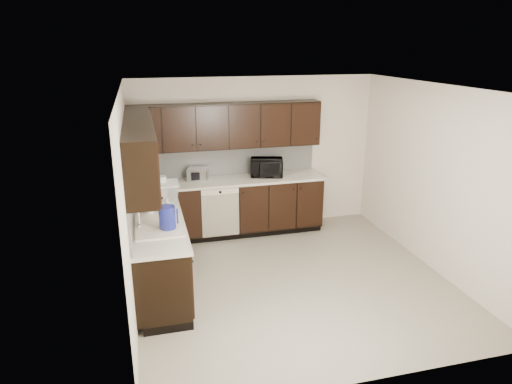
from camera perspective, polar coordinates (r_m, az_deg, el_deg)
floor at (r=6.20m, az=4.50°, el=-10.83°), size 4.00×4.00×0.00m
ceiling at (r=5.45m, az=5.16°, el=12.84°), size 4.00×4.00×0.00m
wall_back at (r=7.55m, az=-0.14°, el=4.77°), size 4.00×0.02×2.50m
wall_left at (r=5.41m, az=-15.66°, el=-1.40°), size 0.02×4.00×2.50m
wall_right at (r=6.61m, az=21.44°, el=1.54°), size 0.02×4.00×2.50m
wall_front at (r=4.00m, az=14.23°, el=-8.36°), size 4.00×0.02×2.50m
lower_cabinets at (r=6.79m, az=-6.55°, el=-4.35°), size 3.00×2.80×0.90m
countertop at (r=6.61m, az=-6.72°, el=-0.30°), size 3.03×2.83×0.04m
backsplash at (r=6.71m, az=-8.83°, el=2.22°), size 3.00×2.80×0.48m
upper_cabinets at (r=6.48m, az=-7.95°, el=7.05°), size 3.00×2.80×0.70m
dishwasher at (r=7.06m, az=-4.47°, el=-2.23°), size 0.58×0.04×0.78m
sink at (r=5.53m, az=-12.03°, el=-4.79°), size 0.54×0.82×0.42m
microwave at (r=7.37m, az=1.34°, el=3.09°), size 0.59×0.47×0.28m
soap_bottle_a at (r=5.80m, az=-10.96°, el=-1.86°), size 0.12×0.12×0.21m
soap_bottle_b at (r=5.88m, az=-13.16°, el=-1.60°), size 0.09×0.09×0.24m
toaster_oven at (r=7.21m, az=-7.27°, el=2.23°), size 0.37×0.32×0.19m
storage_bin at (r=6.47m, az=-12.03°, el=0.14°), size 0.56×0.44×0.20m
blue_pitcher at (r=5.34m, az=-11.04°, el=-3.23°), size 0.20×0.20×0.29m
teal_tumbler at (r=6.76m, az=-11.47°, el=0.99°), size 0.12×0.12×0.21m
paper_towel_roll at (r=6.53m, az=-11.66°, el=0.71°), size 0.16×0.16×0.29m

